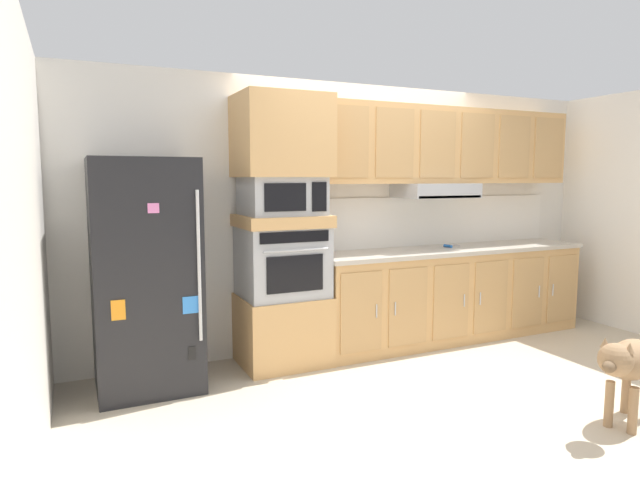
{
  "coord_description": "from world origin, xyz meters",
  "views": [
    {
      "loc": [
        -2.55,
        -3.54,
        1.61
      ],
      "look_at": [
        -0.74,
        0.38,
        1.12
      ],
      "focal_mm": 30.26,
      "sensor_mm": 36.0,
      "label": 1
    }
  ],
  "objects_px": {
    "refrigerator": "(145,275)",
    "microwave": "(282,196)",
    "dog": "(628,363)",
    "built_in_oven": "(282,261)",
    "screwdriver": "(449,246)"
  },
  "relations": [
    {
      "from": "dog",
      "to": "screwdriver",
      "type": "bearing_deg",
      "value": -113.65
    },
    {
      "from": "refrigerator",
      "to": "built_in_oven",
      "type": "relative_size",
      "value": 2.51
    },
    {
      "from": "refrigerator",
      "to": "screwdriver",
      "type": "bearing_deg",
      "value": 2.12
    },
    {
      "from": "refrigerator",
      "to": "screwdriver",
      "type": "distance_m",
      "value": 2.94
    },
    {
      "from": "built_in_oven",
      "to": "screwdriver",
      "type": "distance_m",
      "value": 1.8
    },
    {
      "from": "refrigerator",
      "to": "dog",
      "type": "distance_m",
      "value": 3.42
    },
    {
      "from": "microwave",
      "to": "screwdriver",
      "type": "relative_size",
      "value": 4.52
    },
    {
      "from": "refrigerator",
      "to": "microwave",
      "type": "distance_m",
      "value": 1.28
    },
    {
      "from": "refrigerator",
      "to": "microwave",
      "type": "relative_size",
      "value": 2.73
    },
    {
      "from": "built_in_oven",
      "to": "microwave",
      "type": "xyz_separation_m",
      "value": [
        0.0,
        -0.0,
        0.56
      ]
    },
    {
      "from": "microwave",
      "to": "dog",
      "type": "bearing_deg",
      "value": -52.39
    },
    {
      "from": "refrigerator",
      "to": "screwdriver",
      "type": "xyz_separation_m",
      "value": [
        2.94,
        0.11,
        0.05
      ]
    },
    {
      "from": "screwdriver",
      "to": "built_in_oven",
      "type": "bearing_deg",
      "value": -178.7
    },
    {
      "from": "refrigerator",
      "to": "built_in_oven",
      "type": "xyz_separation_m",
      "value": [
        1.14,
        0.07,
        0.02
      ]
    },
    {
      "from": "built_in_oven",
      "to": "screwdriver",
      "type": "bearing_deg",
      "value": 1.3
    }
  ]
}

